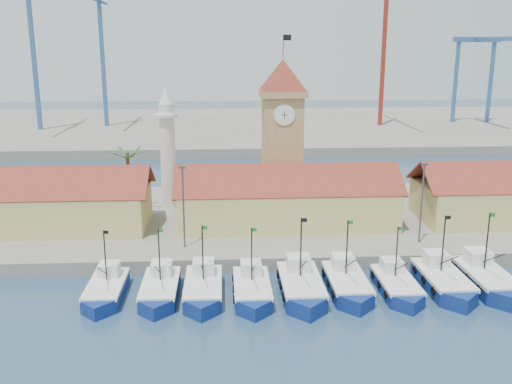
{
  "coord_description": "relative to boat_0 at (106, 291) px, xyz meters",
  "views": [
    {
      "loc": [
        -7.68,
        -47.03,
        22.77
      ],
      "look_at": [
        -3.86,
        18.0,
        6.06
      ],
      "focal_mm": 40.0,
      "sensor_mm": 36.0,
      "label": 1
    }
  ],
  "objects": [
    {
      "name": "crane_blue_far",
      "position": [
        -35.81,
        97.83,
        25.29
      ],
      "size": [
        1.0,
        33.87,
        43.05
      ],
      "color": "#305D93",
      "rests_on": "terminal"
    },
    {
      "name": "boat_5",
      "position": [
        22.68,
        -0.1,
        0.06
      ],
      "size": [
        3.54,
        9.69,
        7.33
      ],
      "color": "navy",
      "rests_on": "ground"
    },
    {
      "name": "palm_tree",
      "position": [
        -1.25,
        23.38,
        5.55
      ],
      "size": [
        5.6,
        5.03,
        8.39
      ],
      "color": "brown",
      "rests_on": "quay"
    },
    {
      "name": "terminal",
      "position": [
        18.75,
        107.38,
        0.3
      ],
      "size": [
        240.0,
        80.0,
        2.0
      ],
      "primitive_type": "cube",
      "color": "gray",
      "rests_on": "ground"
    },
    {
      "name": "minaret",
      "position": [
        3.75,
        25.38,
        9.03
      ],
      "size": [
        3.0,
        3.0,
        16.3
      ],
      "color": "silver",
      "rests_on": "quay"
    },
    {
      "name": "boat_3",
      "position": [
        13.59,
        -0.77,
        0.03
      ],
      "size": [
        3.37,
        9.23,
        6.98
      ],
      "color": "navy",
      "rests_on": "ground"
    },
    {
      "name": "boat_0",
      "position": [
        0.0,
        0.0,
        0.0
      ],
      "size": [
        3.25,
        8.9,
        6.73
      ],
      "color": "navy",
      "rests_on": "ground"
    },
    {
      "name": "crane_red_right",
      "position": [
        53.64,
        100.62,
        26.03
      ],
      "size": [
        1.0,
        35.46,
        44.14
      ],
      "color": "maroon",
      "rests_on": "terminal"
    },
    {
      "name": "boat_6",
      "position": [
        27.34,
        -0.58,
        0.0
      ],
      "size": [
        3.26,
        8.92,
        6.75
      ],
      "color": "navy",
      "rests_on": "ground"
    },
    {
      "name": "lamp_posts",
      "position": [
        19.25,
        9.38,
        5.78
      ],
      "size": [
        80.7,
        0.25,
        9.03
      ],
      "color": "#3F3F44",
      "rests_on": "quay"
    },
    {
      "name": "hall_center",
      "position": [
        18.75,
        17.38,
        3.29
      ],
      "size": [
        27.04,
        10.13,
        7.61
      ],
      "color": "#CCBD70",
      "rests_on": "quay"
    },
    {
      "name": "boat_8",
      "position": [
        36.41,
        0.08,
        0.11
      ],
      "size": [
        3.76,
        10.3,
        7.79
      ],
      "color": "navy",
      "rests_on": "ground"
    },
    {
      "name": "clock_tower",
      "position": [
        18.75,
        23.37,
        11.26
      ],
      "size": [
        5.8,
        5.8,
        22.7
      ],
      "color": "tan",
      "rests_on": "quay"
    },
    {
      "name": "boat_7",
      "position": [
        32.05,
        -0.04,
        0.09
      ],
      "size": [
        3.68,
        10.08,
        7.63
      ],
      "color": "navy",
      "rests_on": "ground"
    },
    {
      "name": "gantry",
      "position": [
        80.75,
        104.03,
        19.35
      ],
      "size": [
        13.0,
        22.0,
        23.2
      ],
      "color": "#305D93",
      "rests_on": "terminal"
    },
    {
      "name": "boat_4",
      "position": [
        18.22,
        -0.57,
        0.11
      ],
      "size": [
        3.76,
        10.3,
        7.8
      ],
      "color": "navy",
      "rests_on": "ground"
    },
    {
      "name": "boat_2",
      "position": [
        9.04,
        -0.41,
        0.04
      ],
      "size": [
        3.46,
        9.47,
        7.16
      ],
      "color": "navy",
      "rests_on": "ground"
    },
    {
      "name": "ground",
      "position": [
        18.75,
        -2.62,
        -0.7
      ],
      "size": [
        400.0,
        400.0,
        0.0
      ],
      "primitive_type": "plane",
      "color": "navy",
      "rests_on": "ground"
    },
    {
      "name": "crane_blue_near",
      "position": [
        -20.06,
        104.19,
        23.31
      ],
      "size": [
        1.0,
        30.73,
        39.92
      ],
      "color": "#305D93",
      "rests_on": "terminal"
    },
    {
      "name": "hall_left",
      "position": [
        -13.25,
        17.38,
        3.29
      ],
      "size": [
        31.2,
        10.13,
        7.61
      ],
      "color": "#CCBD70",
      "rests_on": "quay"
    },
    {
      "name": "boat_1",
      "position": [
        5.01,
        -0.22,
        0.02
      ],
      "size": [
        3.32,
        9.1,
        6.89
      ],
      "color": "navy",
      "rests_on": "ground"
    },
    {
      "name": "quay",
      "position": [
        18.75,
        21.38,
        0.05
      ],
      "size": [
        140.0,
        32.0,
        1.5
      ],
      "primitive_type": "cube",
      "color": "gray",
      "rests_on": "ground"
    }
  ]
}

